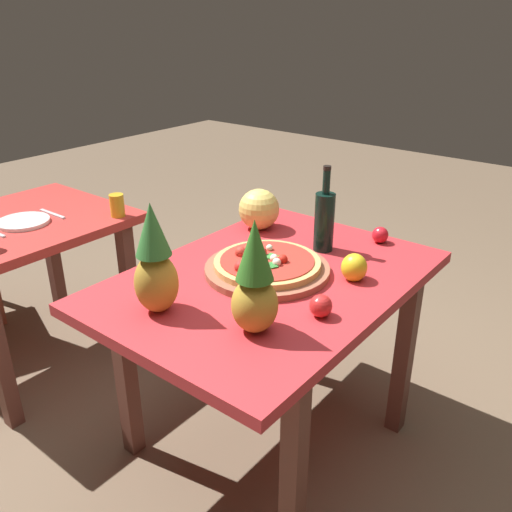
# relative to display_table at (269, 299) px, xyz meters

# --- Properties ---
(ground_plane) EXTENTS (10.00, 10.00, 0.00)m
(ground_plane) POSITION_rel_display_table_xyz_m (0.00, 0.00, -0.64)
(ground_plane) COLOR brown
(display_table) EXTENTS (1.18, 0.85, 0.73)m
(display_table) POSITION_rel_display_table_xyz_m (0.00, 0.00, 0.00)
(display_table) COLOR brown
(display_table) RESTS_ON ground_plane
(background_table) EXTENTS (0.88, 0.75, 0.73)m
(background_table) POSITION_rel_display_table_xyz_m (-0.27, 1.20, -0.03)
(background_table) COLOR brown
(background_table) RESTS_ON ground_plane
(pizza_board) EXTENTS (0.44, 0.44, 0.02)m
(pizza_board) POSITION_rel_display_table_xyz_m (0.01, 0.02, 0.10)
(pizza_board) COLOR #95573F
(pizza_board) RESTS_ON display_table
(pizza) EXTENTS (0.37, 0.37, 0.06)m
(pizza) POSITION_rel_display_table_xyz_m (0.01, 0.03, 0.13)
(pizza) COLOR #DFA55C
(pizza) RESTS_ON pizza_board
(wine_bottle) EXTENTS (0.08, 0.08, 0.33)m
(wine_bottle) POSITION_rel_display_table_xyz_m (0.31, -0.02, 0.21)
(wine_bottle) COLOR black
(wine_bottle) RESTS_ON display_table
(pineapple_left) EXTENTS (0.13, 0.13, 0.35)m
(pineapple_left) POSITION_rel_display_table_xyz_m (-0.40, 0.13, 0.25)
(pineapple_left) COLOR #B88C2E
(pineapple_left) RESTS_ON display_table
(pineapple_right) EXTENTS (0.13, 0.13, 0.34)m
(pineapple_right) POSITION_rel_display_table_xyz_m (-0.30, -0.18, 0.24)
(pineapple_right) COLOR gold
(pineapple_right) RESTS_ON display_table
(melon) EXTENTS (0.17, 0.17, 0.17)m
(melon) POSITION_rel_display_table_xyz_m (0.33, 0.31, 0.18)
(melon) COLOR #E7CB62
(melon) RESTS_ON display_table
(bell_pepper) EXTENTS (0.09, 0.09, 0.10)m
(bell_pepper) POSITION_rel_display_table_xyz_m (0.16, -0.24, 0.14)
(bell_pepper) COLOR yellow
(bell_pepper) RESTS_ON display_table
(tomato_near_board) EXTENTS (0.07, 0.07, 0.07)m
(tomato_near_board) POSITION_rel_display_table_xyz_m (-0.12, -0.28, 0.13)
(tomato_near_board) COLOR red
(tomato_near_board) RESTS_ON display_table
(tomato_by_bottle) EXTENTS (0.06, 0.06, 0.06)m
(tomato_by_bottle) POSITION_rel_display_table_xyz_m (0.51, -0.16, 0.12)
(tomato_by_bottle) COLOR red
(tomato_by_bottle) RESTS_ON display_table
(drinking_glass_juice) EXTENTS (0.06, 0.06, 0.10)m
(drinking_glass_juice) POSITION_rel_display_table_xyz_m (0.05, 0.90, 0.14)
(drinking_glass_juice) COLOR gold
(drinking_glass_juice) RESTS_ON background_table
(dinner_plate) EXTENTS (0.22, 0.22, 0.02)m
(dinner_plate) POSITION_rel_display_table_xyz_m (-0.26, 1.15, 0.10)
(dinner_plate) COLOR white
(dinner_plate) RESTS_ON background_table
(knife_utensil) EXTENTS (0.02, 0.18, 0.01)m
(knife_utensil) POSITION_rel_display_table_xyz_m (-0.12, 1.15, 0.10)
(knife_utensil) COLOR silver
(knife_utensil) RESTS_ON background_table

